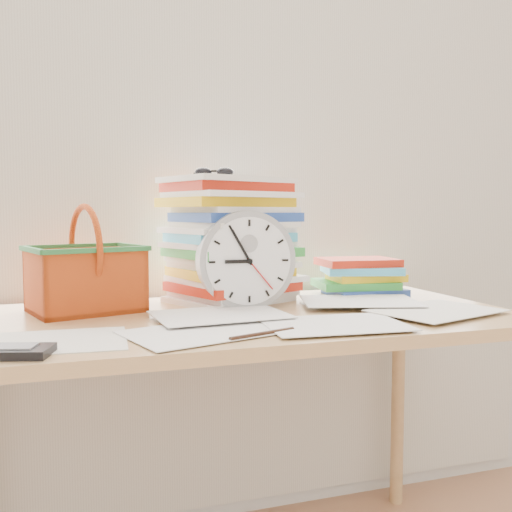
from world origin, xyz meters
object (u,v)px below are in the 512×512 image
object	(u,v)px
book_stack	(361,277)
clock	(246,260)
basket	(85,259)
calculator	(4,352)
desk	(241,343)
paper_stack	(231,240)

from	to	relation	value
book_stack	clock	bearing A→B (deg)	-162.15
basket	calculator	bearing A→B (deg)	-126.34
desk	book_stack	size ratio (longest dim) A/B	5.20
clock	basket	xyz separation A→B (m)	(-0.40, 0.09, 0.01)
paper_stack	basket	world-z (taller)	paper_stack
basket	book_stack	bearing A→B (deg)	-14.20
book_stack	basket	world-z (taller)	basket
book_stack	basket	distance (m)	0.82
desk	basket	xyz separation A→B (m)	(-0.37, 0.16, 0.21)
desk	paper_stack	world-z (taller)	paper_stack
desk	paper_stack	xyz separation A→B (m)	(0.04, 0.22, 0.25)
clock	calculator	world-z (taller)	clock
paper_stack	book_stack	distance (m)	0.43
clock	calculator	size ratio (longest dim) A/B	1.59
clock	calculator	bearing A→B (deg)	-148.70
book_stack	paper_stack	bearing A→B (deg)	177.38
clock	basket	world-z (taller)	basket
desk	book_stack	world-z (taller)	book_stack
clock	basket	distance (m)	0.42
paper_stack	book_stack	xyz separation A→B (m)	(0.41, -0.02, -0.12)
desk	paper_stack	bearing A→B (deg)	80.75
desk	basket	size ratio (longest dim) A/B	5.14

